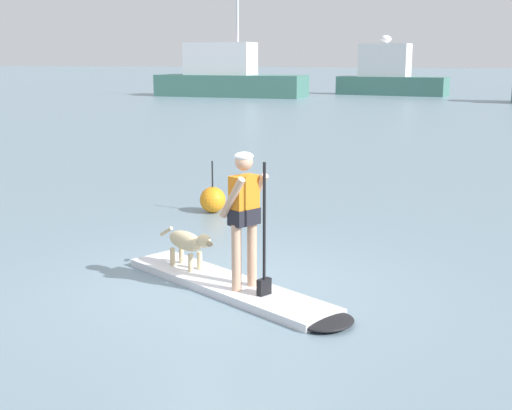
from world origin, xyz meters
TOP-DOWN VIEW (x-y plane):
  - ground_plane at (0.00, 0.00)m, footprint 400.00×400.00m
  - paddleboard at (0.21, -0.10)m, footprint 3.59×2.13m
  - person_paddler at (0.31, -0.14)m, footprint 0.68×0.60m
  - dog at (-0.72, 0.33)m, footprint 1.06×0.54m
  - moored_boat_far_port at (-18.21, 40.64)m, footprint 11.58×3.97m
  - moored_boat_center at (-7.12, 47.24)m, footprint 8.73×3.18m
  - marker_buoy at (-2.06, 3.92)m, footprint 0.50×0.50m

SIDE VIEW (x-z plane):
  - ground_plane at x=0.00m, z-range 0.00..0.00m
  - paddleboard at x=0.21m, z-range 0.00..0.10m
  - marker_buoy at x=-2.06m, z-range -0.25..0.75m
  - dog at x=-0.72m, z-range 0.19..0.73m
  - person_paddler at x=0.31m, z-range 0.23..1.93m
  - moored_boat_center at x=-7.12m, z-range -0.83..3.82m
  - moored_boat_far_port at x=-18.21m, z-range -3.31..6.32m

